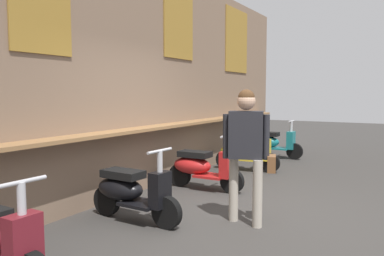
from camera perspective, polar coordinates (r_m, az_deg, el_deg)
name	(u,v)px	position (r m, az deg, el deg)	size (l,w,h in m)	color
ground_plane	(237,213)	(5.58, 6.55, -12.13)	(36.89, 36.89, 0.00)	#383533
market_stall_facade	(121,74)	(6.40, -10.29, 7.67)	(13.18, 0.61, 3.90)	#7F6651
scooter_black	(130,191)	(5.20, -8.95, -9.00)	(0.47, 1.40, 0.97)	black
scooter_red	(201,167)	(6.77, 1.29, -5.64)	(0.46, 1.40, 0.97)	red
scooter_yellow	(243,152)	(8.48, 7.46, -3.50)	(0.49, 1.40, 0.97)	gold
scooter_teal	(272,142)	(10.27, 11.52, -2.06)	(0.46, 1.40, 0.97)	#197075
shopper_with_handbag	(247,143)	(4.94, 7.98, -2.09)	(0.41, 0.66, 1.70)	#ADA393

